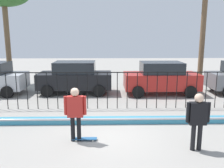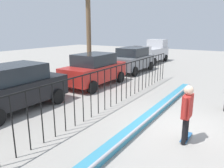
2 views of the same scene
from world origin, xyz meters
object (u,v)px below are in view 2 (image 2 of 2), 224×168
skateboard (186,137)px  pickup_truck (152,52)px  parked_car_gray (132,59)px  parked_car_red (94,69)px  skateboarder (187,109)px  parked_car_black (15,87)px

skateboard → pickup_truck: (14.73, 7.14, 0.98)m
parked_car_gray → parked_car_red: bearing=179.7°
skateboarder → skateboard: 1.04m
skateboard → parked_car_black: parked_car_black is taller
parked_car_black → parked_car_red: size_ratio=1.00×
skateboard → parked_car_gray: bearing=18.5°
parked_car_black → parked_car_gray: same height
parked_car_red → parked_car_gray: (5.09, 0.06, 0.00)m
parked_car_black → pickup_truck: 15.89m
skateboarder → parked_car_black: size_ratio=0.41×
skateboard → parked_car_gray: size_ratio=0.19×
parked_car_black → parked_car_red: 5.09m
skateboard → pickup_truck: size_ratio=0.17×
skateboarder → parked_car_black: 6.82m
parked_car_black → pickup_truck: pickup_truck is taller
skateboarder → parked_car_gray: bearing=66.9°
skateboard → parked_car_gray: (9.03, 6.49, 0.91)m
skateboard → parked_car_gray: parked_car_gray is taller
skateboard → parked_car_black: size_ratio=0.19×
skateboarder → pickup_truck: bearing=57.4°
parked_car_gray → pickup_truck: 5.74m
skateboarder → parked_car_black: parked_car_black is taller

